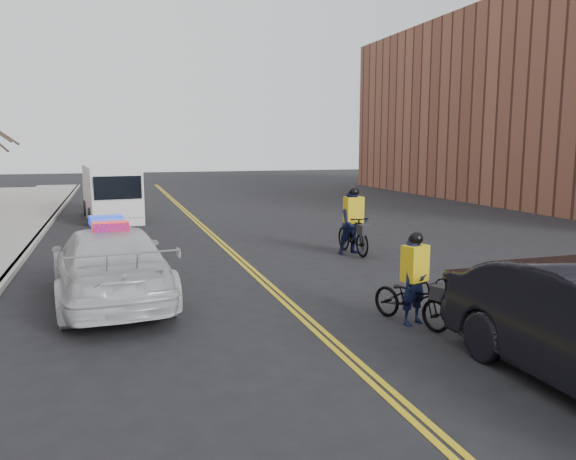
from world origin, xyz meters
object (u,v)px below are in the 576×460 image
Objects in this scene: cargo_van at (111,193)px; cyclist_far at (353,228)px; cyclist_near at (414,292)px; police_cruiser at (110,264)px.

cyclist_far is at bearing -62.41° from cargo_van.
cyclist_far is (1.67, 6.53, 0.20)m from cyclist_near.
police_cruiser is 2.78× the size of cyclist_far.
cargo_van is at bearing 120.63° from cyclist_far.
cyclist_near is 6.74m from cyclist_far.
cyclist_far is at bearing -160.49° from police_cruiser.
cargo_van reaches higher than cyclist_far.
cyclist_far reaches higher than cyclist_near.
cyclist_far reaches higher than police_cruiser.
cargo_van reaches higher than police_cruiser.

